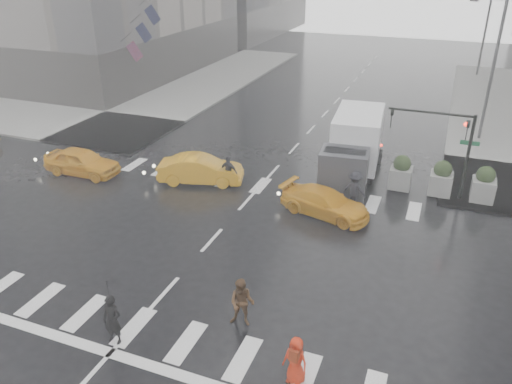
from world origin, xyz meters
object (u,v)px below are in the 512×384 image
at_px(taxi_mid, 201,170).
at_px(box_truck, 354,146).
at_px(pedestrian_brown, 242,303).
at_px(traffic_signal_pole, 449,138).
at_px(pedestrian_orange, 296,360).
at_px(taxi_front, 82,162).

bearing_deg(taxi_mid, box_truck, -80.79).
bearing_deg(pedestrian_brown, traffic_signal_pole, 57.93).
distance_m(pedestrian_orange, taxi_mid, 14.56).
bearing_deg(pedestrian_orange, taxi_mid, 141.19).
height_order(pedestrian_brown, taxi_front, pedestrian_brown).
relative_size(taxi_mid, box_truck, 0.69).
bearing_deg(taxi_front, pedestrian_orange, -123.51).
distance_m(traffic_signal_pole, taxi_front, 19.54).
height_order(pedestrian_orange, taxi_front, pedestrian_orange).
distance_m(traffic_signal_pole, box_truck, 4.94).
xyz_separation_m(traffic_signal_pole, pedestrian_brown, (-5.66, -12.52, -2.32)).
distance_m(taxi_front, box_truck, 15.13).
xyz_separation_m(pedestrian_brown, pedestrian_orange, (2.41, -1.73, -0.09)).
xyz_separation_m(traffic_signal_pole, taxi_front, (-18.92, -4.20, -2.47)).
relative_size(traffic_signal_pole, taxi_mid, 0.99).
height_order(traffic_signal_pole, pedestrian_brown, traffic_signal_pole).
relative_size(taxi_front, taxi_mid, 0.96).
distance_m(traffic_signal_pole, pedestrian_orange, 14.82).
xyz_separation_m(traffic_signal_pole, pedestrian_orange, (-3.25, -14.26, -2.41)).
distance_m(taxi_mid, box_truck, 8.39).
relative_size(pedestrian_brown, box_truck, 0.27).
relative_size(pedestrian_orange, taxi_mid, 0.35).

